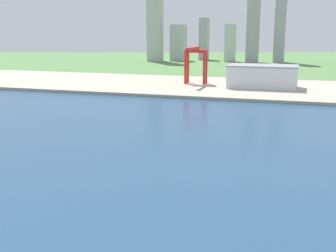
{
  "coord_description": "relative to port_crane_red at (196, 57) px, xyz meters",
  "views": [
    {
      "loc": [
        61.36,
        88.74,
        55.14
      ],
      "look_at": [
        12.37,
        244.08,
        18.54
      ],
      "focal_mm": 46.99,
      "sensor_mm": 36.0,
      "label": 1
    }
  ],
  "objects": [
    {
      "name": "distant_skyline",
      "position": [
        -47.04,
        317.55,
        32.37
      ],
      "size": [
        218.25,
        80.26,
        155.22
      ],
      "color": "#AEB2B2",
      "rests_on": "ground"
    },
    {
      "name": "port_crane_red",
      "position": [
        0.0,
        0.0,
        0.0
      ],
      "size": [
        20.53,
        41.89,
        35.0
      ],
      "color": "red",
      "rests_on": "industrial_pier"
    },
    {
      "name": "water_bay",
      "position": [
        39.63,
        -255.42,
        -27.42
      ],
      "size": [
        840.0,
        360.0,
        0.15
      ],
      "primitive_type": "cube",
      "color": "navy",
      "rests_on": "ground"
    },
    {
      "name": "ground_plane",
      "position": [
        39.63,
        -195.42,
        -27.5
      ],
      "size": [
        2400.0,
        2400.0,
        0.0
      ],
      "primitive_type": "plane",
      "color": "#517C44"
    },
    {
      "name": "warehouse_main",
      "position": [
        63.77,
        -7.8,
        -14.93
      ],
      "size": [
        60.81,
        33.83,
        20.09
      ],
      "color": "silver",
      "rests_on": "industrial_pier"
    },
    {
      "name": "industrial_pier",
      "position": [
        39.63,
        -5.42,
        -26.25
      ],
      "size": [
        840.0,
        140.0,
        2.5
      ],
      "primitive_type": "cube",
      "color": "#A6A28F",
      "rests_on": "ground"
    }
  ]
}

